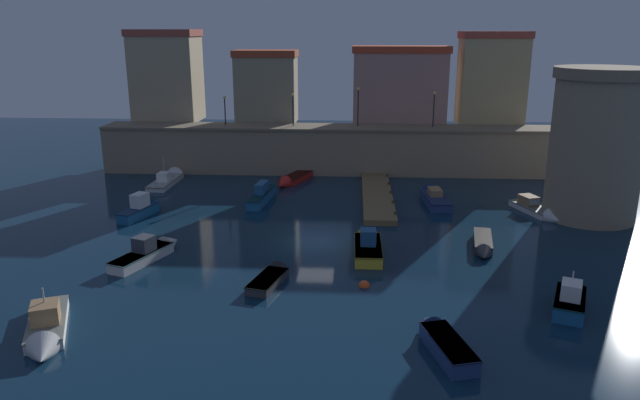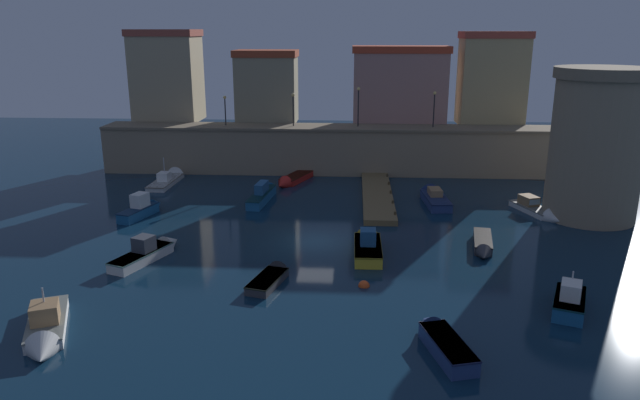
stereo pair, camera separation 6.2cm
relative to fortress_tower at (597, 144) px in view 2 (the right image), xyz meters
name	(u,v)px [view 2 (the right image)]	position (x,y,z in m)	size (l,w,h in m)	color
ground_plane	(315,242)	(-20.72, -6.73, -5.77)	(112.61, 112.61, 0.00)	#0C2338
quay_wall	(329,149)	(-20.72, 13.94, -3.40)	(45.32, 4.10, 4.72)	gray
old_town_backdrop	(324,81)	(-21.47, 18.09, 3.09)	(41.00, 5.47, 9.56)	tan
fortress_tower	(597,144)	(0.00, 0.00, 0.00)	(7.24, 7.24, 11.41)	gray
pier_dock	(377,196)	(-16.09, 4.45, -5.54)	(2.53, 15.16, 0.70)	brown
quay_lamp_0	(225,105)	(-31.16, 13.94, 0.96)	(0.32, 0.32, 2.95)	black
quay_lamp_1	(293,104)	(-24.30, 13.94, 1.13)	(0.32, 0.32, 3.24)	black
quay_lamp_2	(358,101)	(-17.83, 13.94, 1.49)	(0.32, 0.32, 3.87)	black
quay_lamp_3	(434,104)	(-10.40, 13.94, 1.28)	(0.32, 0.32, 3.50)	black
moored_boat_0	(433,196)	(-11.41, 3.79, -5.33)	(2.18, 6.46, 1.71)	navy
moored_boat_1	(264,193)	(-25.84, 3.53, -5.22)	(1.89, 7.27, 1.78)	#195689
moored_boat_2	(170,178)	(-35.77, 9.25, -5.45)	(1.93, 7.27, 3.19)	silver
moored_boat_3	(539,211)	(-3.58, 0.39, -5.42)	(3.26, 5.66, 1.66)	silver
moored_boat_4	(368,244)	(-17.18, -8.21, -5.29)	(1.75, 5.98, 2.17)	gold
moored_boat_5	(442,340)	(-14.02, -20.55, -5.35)	(2.51, 5.03, 1.23)	navy
moored_boat_6	(45,331)	(-32.54, -20.71, -5.35)	(3.92, 6.36, 2.71)	silver
moored_boat_7	(570,298)	(-6.76, -15.93, -5.21)	(2.93, 4.59, 2.37)	#195689
moored_boat_8	(483,245)	(-9.55, -7.61, -5.43)	(1.97, 5.27, 1.07)	#333338
moored_boat_9	(292,180)	(-24.03, 9.22, -5.44)	(3.44, 6.03, 1.39)	red
moored_boat_10	(272,276)	(-22.78, -13.38, -5.49)	(2.36, 4.48, 1.24)	#333338
moored_boat_11	(142,208)	(-34.62, -1.60, -5.16)	(2.47, 5.05, 2.00)	#195689
moored_boat_12	(150,251)	(-31.04, -10.35, -5.29)	(3.38, 6.02, 1.91)	silver
mooring_buoy_0	(364,286)	(-17.48, -13.89, -5.77)	(0.65, 0.65, 0.65)	#EA4C19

